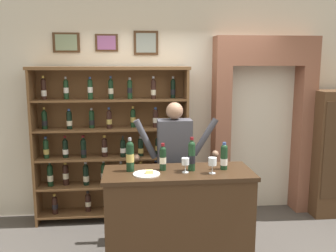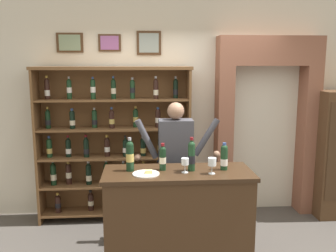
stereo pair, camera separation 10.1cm
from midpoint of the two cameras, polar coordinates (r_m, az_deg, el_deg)
name	(u,v)px [view 2 (the right image)]	position (r m, az deg, el deg)	size (l,w,h in m)	color
back_wall	(179,99)	(5.09, 2.30, 4.13)	(12.00, 0.19, 3.14)	beige
wine_shelf	(115,141)	(4.86, -7.69, -2.28)	(2.01, 0.36, 2.02)	brown
archway_doorway	(265,114)	(5.23, 15.30, 1.73)	(1.38, 0.45, 2.41)	brown
tasting_counter	(178,220)	(3.82, 2.31, -14.35)	(1.47, 0.59, 1.02)	#422B19
shopkeeper	(176,157)	(4.19, 1.89, -4.90)	(0.98, 0.22, 1.64)	#2D3347
tasting_bottle_super_tuscan	(130,155)	(3.63, -5.13, -4.54)	(0.08, 0.08, 0.33)	black
tasting_bottle_chianti	(163,157)	(3.65, -0.03, -4.90)	(0.07, 0.07, 0.27)	black
tasting_bottle_brunello	(192,155)	(3.63, 4.47, -4.57)	(0.07, 0.07, 0.34)	#19381E
tasting_bottle_vin_santo	(224,157)	(3.71, 9.47, -4.78)	(0.07, 0.07, 0.27)	#19381E
wine_glass_right	(212,163)	(3.56, 7.66, -5.67)	(0.08, 0.08, 0.16)	silver
wine_glass_spare	(185,162)	(3.57, 3.46, -5.65)	(0.07, 0.07, 0.14)	silver
cheese_plate	(146,174)	(3.54, -2.56, -7.38)	(0.26, 0.26, 0.04)	white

